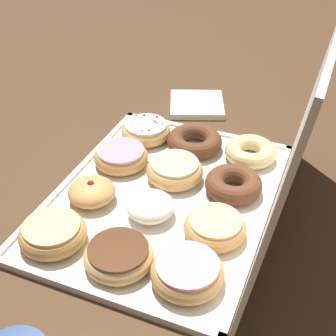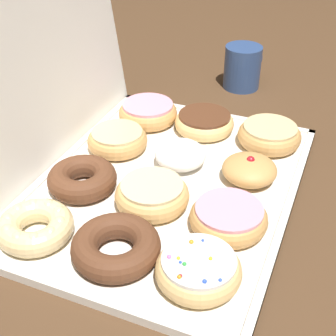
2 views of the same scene
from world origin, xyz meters
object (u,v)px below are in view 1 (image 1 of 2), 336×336
Objects in this scene: glazed_ring_donut_3 at (53,233)px; glazed_ring_donut_5 at (175,170)px; jelly_filled_donut_2 at (92,192)px; pink_frosted_donut_11 at (187,272)px; donut_box at (163,198)px; cruller_donut_8 at (250,151)px; sprinkle_donut_0 at (146,131)px; chocolate_cake_ring_donut_4 at (194,141)px; powdered_filled_donut_6 at (153,207)px; chocolate_cake_ring_donut_9 at (233,184)px; chocolate_frosted_donut_7 at (118,255)px; glazed_ring_donut_10 at (215,227)px; napkin_stack at (197,104)px; pink_frosted_donut_1 at (121,156)px.

glazed_ring_donut_5 is (-0.25, 0.13, 0.00)m from glazed_ring_donut_3.
pink_frosted_donut_11 is (0.12, 0.24, 0.00)m from jelly_filled_donut_2.
cruller_donut_8 is (-0.19, 0.12, 0.02)m from donut_box.
sprinkle_donut_0 is 0.12m from chocolate_cake_ring_donut_4.
chocolate_cake_ring_donut_9 is at bearing 136.32° from powdered_filled_donut_6.
chocolate_frosted_donut_7 is (0.25, -0.00, -0.00)m from glazed_ring_donut_5.
sprinkle_donut_0 reaches higher than glazed_ring_donut_10.
glazed_ring_donut_3 reaches higher than napkin_stack.
powdered_filled_donut_6 is 0.16m from pink_frosted_donut_11.
powdered_filled_donut_6 is at bearing -43.68° from chocolate_cake_ring_donut_9.
donut_box is 3.88× the size of napkin_stack.
glazed_ring_donut_3 is at bearing -45.10° from chocolate_cake_ring_donut_9.
glazed_ring_donut_3 is at bearing -34.01° from cruller_donut_8.
napkin_stack is (-0.56, -0.18, -0.02)m from pink_frosted_donut_11.
jelly_filled_donut_2 is 0.17m from glazed_ring_donut_5.
jelly_filled_donut_2 is at bearing -26.35° from chocolate_cake_ring_donut_4.
pink_frosted_donut_1 is 0.18m from powdered_filled_donut_6.
powdered_filled_donut_6 is at bearing 8.80° from napkin_stack.
pink_frosted_donut_1 reaches higher than donut_box.
jelly_filled_donut_2 reaches higher than donut_box.
chocolate_frosted_donut_7 reaches higher than donut_box.
pink_frosted_donut_11 is (0.37, -0.01, 0.00)m from cruller_donut_8.
pink_frosted_donut_11 is at bearing -4.61° from glazed_ring_donut_10.
powdered_filled_donut_6 is at bearing 2.08° from glazed_ring_donut_5.
chocolate_cake_ring_donut_4 and glazed_ring_donut_10 have the same top height.
powdered_filled_donut_6 reaches higher than pink_frosted_donut_11.
napkin_stack is (-0.20, -0.06, -0.02)m from chocolate_cake_ring_donut_4.
glazed_ring_donut_5 is at bearing -154.32° from pink_frosted_donut_11.
powdered_filled_donut_6 reaches higher than chocolate_frosted_donut_7.
chocolate_cake_ring_donut_4 is at bearing -179.38° from glazed_ring_donut_5.
chocolate_cake_ring_donut_9 is at bearing 91.26° from glazed_ring_donut_5.
pink_frosted_donut_11 reaches higher than chocolate_frosted_donut_7.
chocolate_cake_ring_donut_9 is at bearing 178.52° from pink_frosted_donut_11.
chocolate_cake_ring_donut_4 is at bearing -179.67° from donut_box.
pink_frosted_donut_1 is at bearing -46.82° from chocolate_cake_ring_donut_4.
chocolate_frosted_donut_7 is at bearing 43.81° from jelly_filled_donut_2.
sprinkle_donut_0 is 1.02× the size of glazed_ring_donut_10.
sprinkle_donut_0 is 0.34m from glazed_ring_donut_10.
glazed_ring_donut_5 reaches higher than chocolate_frosted_donut_7.
glazed_ring_donut_3 is at bearing -91.15° from chocolate_frosted_donut_7.
chocolate_cake_ring_donut_4 is 1.12× the size of glazed_ring_donut_10.
powdered_filled_donut_6 is at bearing 177.50° from chocolate_frosted_donut_7.
sprinkle_donut_0 is at bearing -135.25° from glazed_ring_donut_10.
sprinkle_donut_0 is 0.96× the size of glazed_ring_donut_3.
pink_frosted_donut_11 is at bearing 32.79° from donut_box.
chocolate_cake_ring_donut_4 is 0.24m from powdered_filled_donut_6.
chocolate_frosted_donut_7 is (0.13, 0.12, -0.00)m from jelly_filled_donut_2.
pink_frosted_donut_11 reaches higher than glazed_ring_donut_10.
donut_box is 0.39m from napkin_stack.
donut_box is 4.50× the size of pink_frosted_donut_11.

